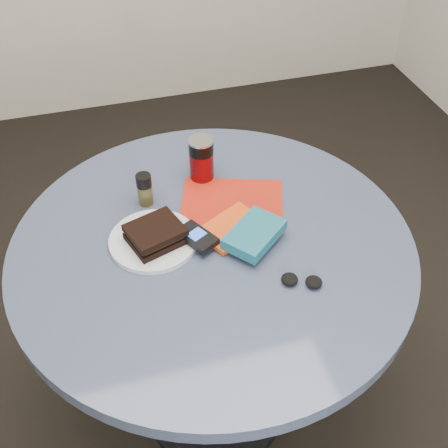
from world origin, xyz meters
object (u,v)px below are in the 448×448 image
object	(u,v)px
plate	(153,241)
soda_can	(201,159)
headphones	(302,281)
pepper_grinder	(145,189)
novel	(254,234)
sandwich	(156,234)
red_book	(232,228)
magazine	(232,203)
mp3_player	(197,237)
table	(213,285)

from	to	relation	value
plate	soda_can	xyz separation A→B (m)	(0.18, 0.22, 0.06)
plate	headphones	xyz separation A→B (m)	(0.30, -0.23, 0.00)
plate	pepper_grinder	distance (m)	0.16
headphones	soda_can	bearing A→B (deg)	105.32
novel	headphones	bearing A→B (deg)	-107.19
sandwich	red_book	bearing A→B (deg)	-0.99
red_book	novel	bearing A→B (deg)	-84.19
magazine	mp3_player	distance (m)	0.18
table	mp3_player	world-z (taller)	mp3_player
magazine	sandwich	bearing A→B (deg)	-137.89
sandwich	red_book	size ratio (longest dim) A/B	0.97
pepper_grinder	magazine	xyz separation A→B (m)	(0.22, -0.07, -0.04)
pepper_grinder	mp3_player	bearing A→B (deg)	-63.88
plate	mp3_player	distance (m)	0.11
mp3_player	pepper_grinder	bearing A→B (deg)	116.12
soda_can	headphones	xyz separation A→B (m)	(0.12, -0.44, -0.05)
sandwich	mp3_player	xyz separation A→B (m)	(0.10, -0.03, -0.01)
pepper_grinder	magazine	size ratio (longest dim) A/B	0.34
sandwich	novel	bearing A→B (deg)	-15.18
soda_can	mp3_player	xyz separation A→B (m)	(-0.08, -0.25, -0.04)
red_book	novel	size ratio (longest dim) A/B	1.05
soda_can	novel	xyz separation A→B (m)	(0.06, -0.29, -0.03)
headphones	table	bearing A→B (deg)	129.90
sandwich	mp3_player	bearing A→B (deg)	-15.34
table	plate	xyz separation A→B (m)	(-0.14, 0.03, 0.17)
table	soda_can	distance (m)	0.34
mp3_player	plate	bearing A→B (deg)	160.54
magazine	headphones	distance (m)	0.32
soda_can	mp3_player	distance (m)	0.27
table	novel	bearing A→B (deg)	-21.31
table	novel	world-z (taller)	novel
plate	headphones	bearing A→B (deg)	-36.93
mp3_player	headphones	size ratio (longest dim) A/B	1.14
table	red_book	bearing A→B (deg)	21.38
magazine	mp3_player	xyz separation A→B (m)	(-0.13, -0.12, 0.02)
magazine	novel	xyz separation A→B (m)	(0.01, -0.16, 0.03)
novel	mp3_player	distance (m)	0.14
magazine	red_book	size ratio (longest dim) A/B	1.69
soda_can	pepper_grinder	size ratio (longest dim) A/B	1.38
red_book	headphones	bearing A→B (deg)	-92.10
mp3_player	headphones	xyz separation A→B (m)	(0.20, -0.19, -0.02)
table	sandwich	size ratio (longest dim) A/B	6.53
table	pepper_grinder	world-z (taller)	pepper_grinder
plate	sandwich	xyz separation A→B (m)	(0.01, -0.01, 0.03)
pepper_grinder	mp3_player	size ratio (longest dim) A/B	0.79
plate	pepper_grinder	size ratio (longest dim) A/B	2.36
soda_can	table	bearing A→B (deg)	-98.59
soda_can	novel	bearing A→B (deg)	-78.76
plate	pepper_grinder	bearing A→B (deg)	86.46
novel	mp3_player	size ratio (longest dim) A/B	1.30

